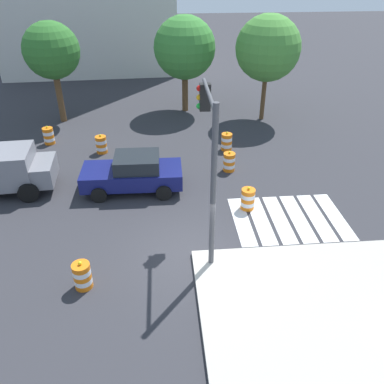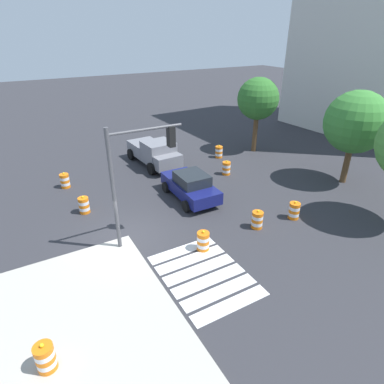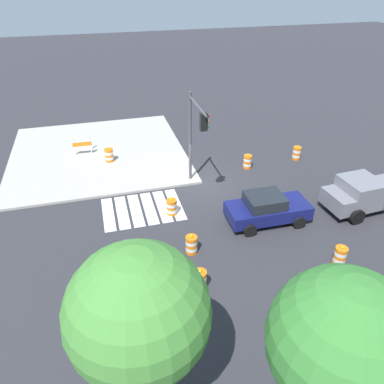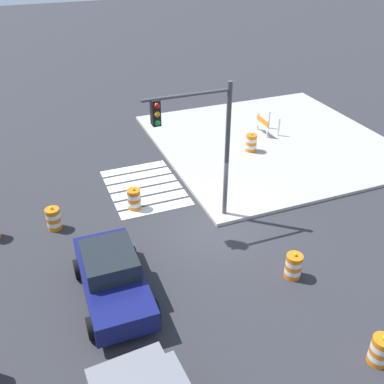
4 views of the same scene
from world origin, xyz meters
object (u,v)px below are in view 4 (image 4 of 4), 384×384
traffic_barrel_median_near (54,219)px  traffic_light_pole (199,133)px  traffic_barrel_near_corner (380,350)px  construction_barricade (265,124)px  traffic_barrel_opposite_curb (134,199)px  traffic_barrel_median_far (293,266)px  sports_car (112,276)px  traffic_barrel_on_sidewalk (251,143)px

traffic_barrel_median_near → traffic_light_pole: (-1.70, -5.42, 3.46)m
traffic_barrel_near_corner → construction_barricade: bearing=-17.7°
traffic_barrel_opposite_curb → traffic_light_pole: size_ratio=0.19×
traffic_barrel_median_far → traffic_light_pole: bearing=23.3°
traffic_barrel_median_near → traffic_light_pole: traffic_light_pole is taller
sports_car → traffic_barrel_median_near: (4.44, 1.34, -0.36)m
traffic_light_pole → construction_barricade: bearing=-46.1°
traffic_barrel_median_far → traffic_light_pole: size_ratio=0.19×
sports_car → traffic_light_pole: (2.74, -4.07, 3.10)m
traffic_barrel_opposite_curb → traffic_barrel_on_sidewalk: (2.78, -6.99, 0.15)m
traffic_barrel_opposite_curb → traffic_light_pole: 4.48m
sports_car → traffic_light_pole: 5.80m
traffic_barrel_near_corner → traffic_barrel_median_near: same height
traffic_barrel_on_sidewalk → sports_car: bearing=129.7°
traffic_barrel_median_near → traffic_barrel_opposite_curb: size_ratio=1.00×
traffic_barrel_median_near → construction_barricade: size_ratio=0.78×
construction_barricade → sports_car: bearing=130.4°
traffic_barrel_on_sidewalk → traffic_light_pole: (-4.69, 4.87, 3.31)m
sports_car → construction_barricade: 14.07m
traffic_barrel_median_far → traffic_light_pole: (4.10, 1.77, 3.46)m
traffic_barrel_opposite_curb → construction_barricade: bearing=-62.9°
sports_car → construction_barricade: (9.12, -10.71, -0.09)m
traffic_barrel_median_near → construction_barricade: bearing=-68.8°
construction_barricade → traffic_barrel_opposite_curb: bearing=117.1°
traffic_barrel_opposite_curb → traffic_barrel_on_sidewalk: 7.52m
traffic_barrel_median_far → construction_barricade: size_ratio=0.78×
traffic_barrel_near_corner → traffic_light_pole: size_ratio=0.19×
traffic_barrel_median_near → traffic_barrel_opposite_curb: bearing=-86.4°
traffic_barrel_median_near → traffic_barrel_on_sidewalk: traffic_barrel_on_sidewalk is taller
traffic_light_pole → traffic_barrel_opposite_curb: bearing=47.9°
sports_car → traffic_barrel_median_far: size_ratio=4.25×
traffic_barrel_median_near → traffic_barrel_on_sidewalk: size_ratio=1.00×
traffic_light_pole → traffic_barrel_near_corner: bearing=-165.3°
construction_barricade → traffic_barrel_on_sidewalk: bearing=133.8°
sports_car → traffic_barrel_opposite_curb: bearing=-22.8°
traffic_barrel_near_corner → traffic_barrel_median_far: size_ratio=1.00×
traffic_barrel_near_corner → traffic_light_pole: 8.86m
traffic_barrel_median_far → traffic_barrel_opposite_curb: same height
traffic_barrel_median_near → traffic_light_pole: 6.65m
sports_car → traffic_light_pole: traffic_light_pole is taller
sports_car → traffic_barrel_on_sidewalk: bearing=-50.3°
traffic_barrel_near_corner → construction_barricade: (14.28, -4.56, 0.27)m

